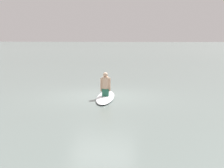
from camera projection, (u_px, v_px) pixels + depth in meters
ground_plane at (103, 96)px, 13.60m from camera, size 400.00×400.00×0.00m
surfboard at (105, 97)px, 13.15m from camera, size 0.89×3.18×0.09m
person_paddler at (105, 85)px, 13.09m from camera, size 0.39×0.31×0.89m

